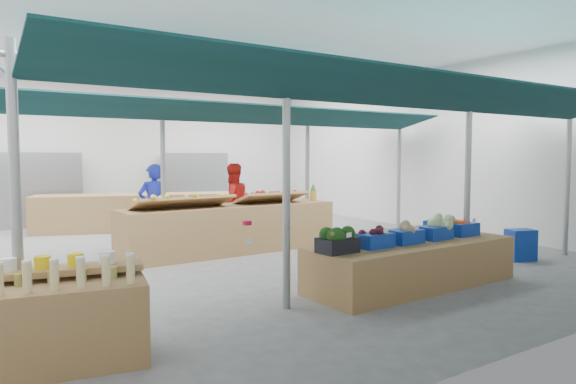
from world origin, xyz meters
name	(u,v)px	position (x,y,z in m)	size (l,w,h in m)	color
floor	(221,251)	(0.00, 0.00, 0.00)	(13.00, 13.00, 0.00)	#606062
hall	(191,124)	(0.00, 1.44, 2.65)	(13.00, 13.00, 13.00)	silver
pole_grid	(300,162)	(0.75, -1.75, 1.81)	(10.00, 4.60, 3.00)	gray
awnings	(300,108)	(0.75, -1.75, 2.78)	(9.50, 7.08, 0.30)	#0B2F2C
back_shelving_left	(41,190)	(-2.50, 6.00, 1.00)	(2.00, 0.50, 2.00)	#B23F33
back_shelving_right	(196,185)	(2.00, 6.00, 1.00)	(2.00, 0.50, 2.00)	#B23F33
bottle_shelf	(48,321)	(-3.81, -4.32, 0.42)	(1.84, 1.33, 1.05)	olive
veg_counter	(413,264)	(1.17, -4.09, 0.33)	(3.40, 1.13, 0.66)	olive
fruit_counter	(231,229)	(0.13, -0.19, 0.47)	(4.41, 1.05, 0.95)	olive
far_counter	(140,212)	(-0.43, 3.90, 0.47)	(5.22, 1.04, 0.94)	olive
crate_stack	(520,245)	(4.25, -3.85, 0.29)	(0.48, 0.34, 0.58)	navy
vendor_left	(154,207)	(-1.07, 0.91, 0.88)	(0.64, 0.42, 1.77)	#1D29BD
vendor_right	(232,203)	(0.73, 0.91, 0.88)	(0.86, 0.67, 1.77)	red
crate_broccoli	(337,241)	(-0.29, -4.14, 0.82)	(0.52, 0.42, 0.35)	black
crate_beets	(374,238)	(0.37, -4.12, 0.79)	(0.52, 0.42, 0.29)	navy
crate_celeriac	(404,233)	(0.98, -4.10, 0.80)	(0.52, 0.42, 0.31)	navy
crate_cabbage	(434,229)	(1.64, -4.08, 0.82)	(0.52, 0.42, 0.35)	navy
crate_carrots	(461,228)	(2.30, -4.06, 0.77)	(0.52, 0.42, 0.29)	navy
sparrow	(334,236)	(-0.44, -4.26, 0.91)	(0.12, 0.09, 0.11)	brown
pole_ribbon	(247,225)	(-1.46, -3.81, 1.08)	(0.12, 0.12, 0.28)	red
apple_heap_yellow	(183,200)	(-0.91, -0.32, 1.11)	(1.93, 0.79, 0.27)	#997247
apple_heap_red	(271,195)	(1.03, -0.27, 1.11)	(1.53, 0.77, 0.27)	#997247
pineapple	(313,192)	(2.13, -0.25, 1.13)	(0.14, 0.14, 0.39)	#8C6019
crate_extra	(440,223)	(2.29, -3.63, 0.81)	(0.56, 0.45, 0.32)	navy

